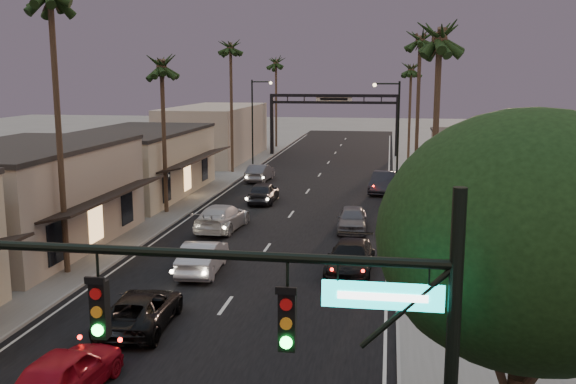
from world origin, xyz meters
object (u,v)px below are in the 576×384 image
(oncoming_silver, at_px, (203,257))
(curbside_black, at_px, (350,258))
(streetlight_right, at_px, (395,129))
(palm_lc, at_px, (161,60))
(palm_ra, at_px, (440,29))
(palm_far, at_px, (276,60))
(corner_tree, at_px, (534,250))
(palm_rb, at_px, (420,34))
(palm_ld, at_px, (230,43))
(traffic_signal, at_px, (330,351))
(arch, at_px, (334,109))
(oncoming_pickup, at_px, (141,310))
(oncoming_red, at_px, (65,373))
(palm_rc, at_px, (411,65))
(streetlight_left, at_px, (255,117))

(oncoming_silver, xyz_separation_m, curbside_black, (7.09, 0.92, -0.03))
(streetlight_right, height_order, palm_lc, palm_lc)
(palm_ra, relative_size, palm_far, 1.00)
(corner_tree, relative_size, palm_rb, 0.62)
(palm_rb, distance_m, palm_far, 37.98)
(streetlight_right, relative_size, palm_ld, 0.63)
(traffic_signal, bearing_deg, arch, 94.93)
(palm_far, xyz_separation_m, oncoming_pickup, (5.73, -61.74, -10.75))
(arch, relative_size, oncoming_red, 3.35)
(streetlight_right, height_order, palm_ra, palm_ra)
(palm_ld, relative_size, oncoming_pickup, 2.84)
(arch, height_order, curbside_black, arch)
(traffic_signal, distance_m, palm_far, 75.58)
(palm_ld, relative_size, palm_rb, 1.00)
(palm_lc, relative_size, oncoming_silver, 2.57)
(arch, bearing_deg, oncoming_silver, -92.74)
(palm_rc, bearing_deg, streetlight_left, -158.86)
(oncoming_pickup, relative_size, curbside_black, 0.96)
(palm_lc, height_order, curbside_black, palm_lc)
(palm_ld, height_order, palm_far, palm_ld)
(traffic_signal, xyz_separation_m, palm_far, (-13.99, 74.00, 6.36))
(palm_ld, relative_size, palm_far, 1.08)
(traffic_signal, height_order, curbside_black, traffic_signal)
(corner_tree, height_order, arch, corner_tree)
(arch, distance_m, palm_ld, 18.61)
(arch, distance_m, oncoming_red, 59.49)
(corner_tree, distance_m, palm_far, 72.96)
(streetlight_left, height_order, oncoming_red, streetlight_left)
(palm_ra, relative_size, oncoming_pickup, 2.64)
(palm_lc, xyz_separation_m, palm_rb, (17.20, 8.00, 1.95))
(palm_rb, xyz_separation_m, curbside_black, (-3.75, -19.76, -11.66))
(corner_tree, distance_m, palm_rb, 37.12)
(traffic_signal, height_order, palm_ld, palm_ld)
(oncoming_red, bearing_deg, streetlight_right, -101.95)
(palm_lc, distance_m, curbside_black, 20.33)
(oncoming_red, bearing_deg, corner_tree, 168.61)
(streetlight_right, distance_m, palm_lc, 18.66)
(oncoming_red, bearing_deg, palm_rb, -105.03)
(palm_ra, distance_m, oncoming_red, 20.43)
(streetlight_right, height_order, palm_rc, palm_rc)
(oncoming_red, bearing_deg, traffic_signal, 145.01)
(arch, height_order, palm_rb, palm_rb)
(palm_ld, distance_m, palm_far, 23.02)
(palm_lc, distance_m, oncoming_red, 27.67)
(streetlight_right, bearing_deg, oncoming_silver, -112.90)
(streetlight_right, height_order, streetlight_left, same)
(palm_rc, xyz_separation_m, oncoming_silver, (-10.84, -40.68, -9.69))
(palm_rb, bearing_deg, oncoming_silver, -117.66)
(palm_far, relative_size, curbside_black, 2.53)
(palm_ld, height_order, oncoming_pickup, palm_ld)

